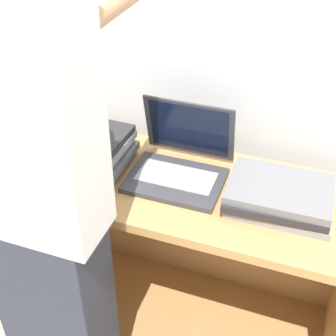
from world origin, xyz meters
name	(u,v)px	position (x,y,z in m)	size (l,w,h in m)	color
wall_back	(209,28)	(0.00, 0.63, 1.20)	(8.00, 0.05, 2.40)	silver
cart	(180,243)	(0.00, 0.33, 0.37)	(1.37, 0.52, 0.75)	#A87A47
laptop_open	(180,163)	(0.00, 0.31, 0.80)	(0.34, 0.31, 0.26)	#333338
laptop_stack_left	(82,147)	(-0.37, 0.26, 0.82)	(0.37, 0.27, 0.14)	slate
laptop_stack_right	(279,196)	(0.37, 0.26, 0.79)	(0.36, 0.27, 0.08)	gray
person	(39,210)	(-0.26, -0.18, 0.90)	(0.40, 0.54, 1.78)	#2D3342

